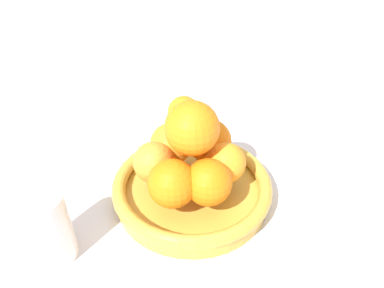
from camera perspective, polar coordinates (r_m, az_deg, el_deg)
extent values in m
plane|color=silver|center=(0.62, 0.00, -8.18)|extent=(4.00, 4.00, 0.00)
cylinder|color=gold|center=(0.62, 0.00, -7.53)|extent=(0.25, 0.25, 0.02)
torus|color=gold|center=(0.60, 0.00, -6.11)|extent=(0.26, 0.26, 0.02)
sphere|color=orange|center=(0.58, 5.08, -2.88)|extent=(0.06, 0.06, 0.06)
sphere|color=orange|center=(0.61, 2.66, 0.42)|extent=(0.07, 0.07, 0.07)
sphere|color=orange|center=(0.61, -2.99, 0.11)|extent=(0.07, 0.07, 0.07)
sphere|color=orange|center=(0.58, -5.81, -2.79)|extent=(0.07, 0.07, 0.07)
sphere|color=orange|center=(0.54, -3.03, -6.03)|extent=(0.07, 0.07, 0.07)
sphere|color=orange|center=(0.54, 2.51, -5.84)|extent=(0.07, 0.07, 0.07)
sphere|color=orange|center=(0.54, -0.05, 2.35)|extent=(0.08, 0.08, 0.08)
sphere|color=orange|center=(0.77, -1.25, 4.85)|extent=(0.07, 0.07, 0.07)
cylinder|color=white|center=(0.54, -21.24, -11.83)|extent=(0.06, 0.06, 0.11)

